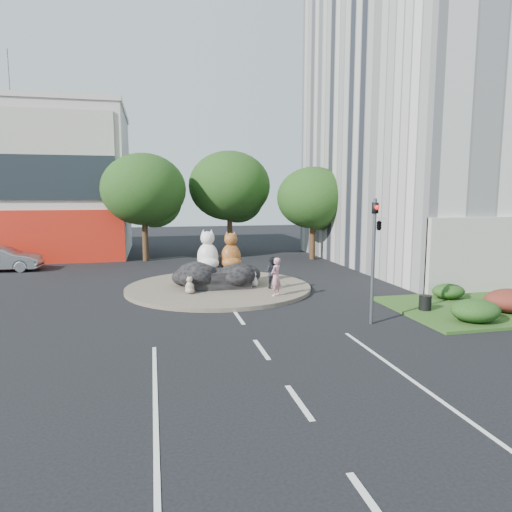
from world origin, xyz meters
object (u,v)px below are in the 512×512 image
(cat_white, at_px, (208,250))
(pedestrian_dark, at_px, (272,272))
(kitten_calico, at_px, (190,285))
(kitten_white, at_px, (254,279))
(litter_bin, at_px, (425,303))
(pedestrian_pink, at_px, (276,277))
(cat_tabby, at_px, (231,250))
(parked_car, at_px, (2,259))

(cat_white, bearing_deg, pedestrian_dark, -2.28)
(kitten_calico, relative_size, kitten_white, 1.09)
(kitten_white, bearing_deg, litter_bin, -63.16)
(pedestrian_dark, distance_m, litter_bin, 7.85)
(kitten_calico, xyz_separation_m, kitten_white, (3.53, 1.02, -0.04))
(pedestrian_pink, relative_size, pedestrian_dark, 1.12)
(litter_bin, bearing_deg, kitten_white, 134.89)
(pedestrian_dark, bearing_deg, cat_white, 13.61)
(cat_tabby, bearing_deg, pedestrian_dark, -36.18)
(kitten_calico, height_order, pedestrian_pink, pedestrian_pink)
(kitten_calico, relative_size, parked_car, 0.18)
(cat_tabby, bearing_deg, cat_white, 176.82)
(kitten_calico, xyz_separation_m, litter_bin, (9.82, -5.29, -0.21))
(cat_white, distance_m, litter_bin, 11.24)
(pedestrian_dark, bearing_deg, parked_car, 1.96)
(parked_car, bearing_deg, cat_white, -120.84)
(cat_white, height_order, litter_bin, cat_white)
(litter_bin, bearing_deg, pedestrian_pink, 146.09)
(kitten_white, height_order, pedestrian_pink, pedestrian_pink)
(parked_car, distance_m, litter_bin, 26.88)
(kitten_calico, xyz_separation_m, parked_car, (-11.71, 10.79, 0.17))
(pedestrian_pink, bearing_deg, kitten_white, -121.81)
(kitten_calico, bearing_deg, cat_white, 88.81)
(kitten_white, xyz_separation_m, pedestrian_dark, (0.85, -0.69, 0.43))
(kitten_calico, distance_m, kitten_white, 3.68)
(cat_tabby, xyz_separation_m, kitten_white, (1.15, -0.59, -1.52))
(pedestrian_dark, relative_size, parked_car, 0.34)
(cat_tabby, relative_size, pedestrian_dark, 1.23)
(cat_white, height_order, kitten_white, cat_white)
(kitten_calico, height_order, litter_bin, kitten_calico)
(pedestrian_pink, xyz_separation_m, parked_car, (-15.81, 12.22, -0.32))
(cat_white, xyz_separation_m, pedestrian_pink, (2.97, -3.04, -1.06))
(pedestrian_dark, bearing_deg, pedestrian_pink, 115.75)
(cat_tabby, distance_m, pedestrian_dark, 2.61)
(kitten_calico, distance_m, litter_bin, 11.16)
(cat_white, xyz_separation_m, litter_bin, (8.70, -6.90, -1.76))
(kitten_white, xyz_separation_m, parked_car, (-15.24, 9.76, 0.21))
(cat_tabby, distance_m, litter_bin, 10.29)
(cat_white, distance_m, kitten_white, 2.94)
(cat_white, distance_m, pedestrian_pink, 4.38)
(cat_white, xyz_separation_m, pedestrian_dark, (3.26, -1.27, -1.15))
(kitten_calico, bearing_deg, litter_bin, 5.44)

